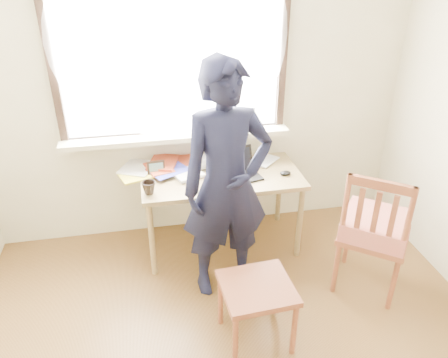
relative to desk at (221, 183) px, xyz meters
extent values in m
cube|color=beige|center=(-0.11, 0.37, 0.69)|extent=(3.50, 0.02, 2.60)
cube|color=white|center=(-0.31, 0.36, 0.99)|extent=(1.70, 0.01, 1.30)
cube|color=black|center=(-0.31, 0.34, 0.31)|extent=(1.82, 0.06, 0.06)
cube|color=black|center=(-1.19, 0.34, 0.99)|extent=(0.06, 0.06, 1.30)
cube|color=black|center=(0.57, 0.34, 0.99)|extent=(0.06, 0.06, 1.30)
cube|color=beige|center=(-0.31, 0.27, 0.32)|extent=(1.85, 0.20, 0.04)
cube|color=white|center=(-0.31, 0.28, 1.09)|extent=(1.95, 0.02, 1.65)
cube|color=olive|center=(0.00, 0.00, 0.05)|extent=(1.28, 0.64, 0.04)
cylinder|color=olive|center=(-0.59, -0.27, -0.29)|extent=(0.05, 0.05, 0.65)
cylinder|color=olive|center=(-0.59, 0.27, -0.29)|extent=(0.05, 0.05, 0.65)
cylinder|color=olive|center=(0.59, -0.27, -0.29)|extent=(0.05, 0.05, 0.65)
cylinder|color=olive|center=(0.59, 0.27, -0.29)|extent=(0.05, 0.05, 0.65)
cube|color=black|center=(0.14, -0.08, 0.08)|extent=(0.35, 0.28, 0.02)
cube|color=black|center=(0.11, 0.03, 0.18)|extent=(0.32, 0.13, 0.21)
cube|color=black|center=(0.11, 0.03, 0.18)|extent=(0.28, 0.11, 0.17)
cube|color=black|center=(0.14, -0.09, 0.08)|extent=(0.29, 0.18, 0.00)
imported|color=white|center=(-0.15, 0.14, 0.12)|extent=(0.19, 0.19, 0.10)
imported|color=black|center=(-0.58, -0.19, 0.12)|extent=(0.14, 0.14, 0.10)
ellipsoid|color=black|center=(0.50, -0.10, 0.09)|extent=(0.09, 0.06, 0.03)
cube|color=white|center=(-0.45, 0.29, 0.08)|extent=(0.26, 0.30, 0.01)
cube|color=white|center=(-0.66, 0.13, 0.08)|extent=(0.24, 0.31, 0.02)
cube|color=yellow|center=(-0.22, 0.18, 0.08)|extent=(0.26, 0.28, 0.01)
cube|color=#AB3C1F|center=(-0.37, 0.10, 0.09)|extent=(0.35, 0.36, 0.02)
cube|color=white|center=(-0.29, 0.29, 0.09)|extent=(0.36, 0.33, 0.01)
cube|color=#AB3C1F|center=(-0.12, 0.14, 0.10)|extent=(0.30, 0.29, 0.02)
cube|color=white|center=(-0.07, 0.16, 0.10)|extent=(0.36, 0.35, 0.01)
cube|color=#AB3C1F|center=(-0.52, 0.30, 0.10)|extent=(0.32, 0.35, 0.01)
cube|color=white|center=(-0.39, 0.28, 0.11)|extent=(0.29, 0.32, 0.01)
imported|color=white|center=(-0.42, 0.18, 0.08)|extent=(0.23, 0.29, 0.03)
imported|color=white|center=(0.34, 0.23, 0.08)|extent=(0.29, 0.29, 0.02)
cube|color=black|center=(-0.51, 0.10, 0.13)|extent=(0.14, 0.03, 0.11)
cube|color=#396E31|center=(-0.51, 0.10, 0.13)|extent=(0.11, 0.01, 0.08)
cube|color=brown|center=(0.03, -1.05, -0.18)|extent=(0.46, 0.45, 0.04)
cylinder|color=brown|center=(-0.15, -1.24, -0.41)|extent=(0.04, 0.04, 0.41)
cylinder|color=brown|center=(-0.17, -0.88, -0.41)|extent=(0.04, 0.04, 0.41)
cylinder|color=brown|center=(0.23, -1.22, -0.41)|extent=(0.04, 0.04, 0.41)
cylinder|color=brown|center=(0.20, -0.86, -0.41)|extent=(0.04, 0.04, 0.41)
cube|color=brown|center=(0.99, -0.70, -0.16)|extent=(0.64, 0.63, 0.04)
cylinder|color=brown|center=(1.27, -0.68, -0.40)|extent=(0.04, 0.04, 0.43)
cylinder|color=brown|center=(1.03, -0.98, -0.40)|extent=(0.04, 0.04, 0.43)
cylinder|color=brown|center=(0.95, -0.43, -0.40)|extent=(0.04, 0.04, 0.43)
cylinder|color=brown|center=(0.72, -0.73, -0.40)|extent=(0.04, 0.04, 0.43)
cylinder|color=brown|center=(1.03, -0.99, 0.13)|extent=(0.04, 0.04, 0.53)
cylinder|color=brown|center=(0.71, -0.74, 0.13)|extent=(0.04, 0.04, 0.53)
cube|color=brown|center=(0.87, -0.86, 0.36)|extent=(0.36, 0.29, 0.06)
cube|color=brown|center=(0.95, -0.93, 0.09)|extent=(0.04, 0.04, 0.42)
cube|color=brown|center=(0.87, -0.86, 0.09)|extent=(0.04, 0.04, 0.42)
cube|color=brown|center=(0.79, -0.80, 0.09)|extent=(0.04, 0.04, 0.42)
cube|color=#AE1211|center=(0.99, -0.70, -0.07)|extent=(0.62, 0.62, 0.14)
imported|color=black|center=(-0.05, -0.49, 0.26)|extent=(0.68, 0.48, 1.74)
camera|label=1|loc=(-0.58, -3.03, 1.71)|focal=35.00mm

